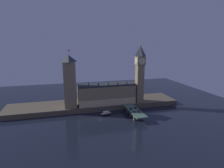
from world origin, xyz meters
name	(u,v)px	position (x,y,z in m)	size (l,w,h in m)	color
ground_plane	(100,118)	(0.00, 0.00, 0.00)	(400.00, 400.00, 0.00)	black
embankment	(95,104)	(0.00, 39.00, 3.09)	(220.00, 42.00, 6.17)	brown
parliament_hall	(107,94)	(14.39, 30.67, 19.15)	(72.22, 20.69, 31.28)	#8E7A56
clock_tower	(140,72)	(57.56, 26.09, 46.26)	(11.33, 11.44, 75.71)	#8E7A56
victoria_tower	(70,82)	(-31.29, 28.61, 37.90)	(14.50, 14.50, 69.18)	#8E7A56
bridge	(134,112)	(39.14, -5.00, 4.99)	(12.87, 46.00, 7.22)	#476656
car_northbound_lead	(131,109)	(36.31, -0.78, 7.85)	(2.04, 4.45, 1.36)	black
car_northbound_trail	(134,112)	(36.31, -11.17, 7.92)	(2.06, 4.39, 1.50)	navy
car_southbound_lead	(139,111)	(41.97, -10.89, 7.86)	(1.87, 3.93, 1.38)	red
car_southbound_trail	(135,108)	(41.97, -0.28, 7.89)	(2.08, 4.56, 1.43)	black
pedestrian_near_rail	(133,113)	(33.48, -13.97, 8.13)	(0.38, 0.38, 1.72)	black
pedestrian_mid_walk	(139,109)	(44.80, -4.07, 8.18)	(0.38, 0.38, 1.81)	black
street_lamp_near	(134,111)	(33.08, -19.72, 11.60)	(1.34, 0.60, 7.01)	#2D3333
street_lamp_mid	(140,107)	(45.20, -5.00, 10.90)	(1.34, 0.60, 5.88)	#2D3333
boat_upstream	(106,114)	(7.94, 6.59, 1.70)	(14.59, 8.28, 4.66)	#28282D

